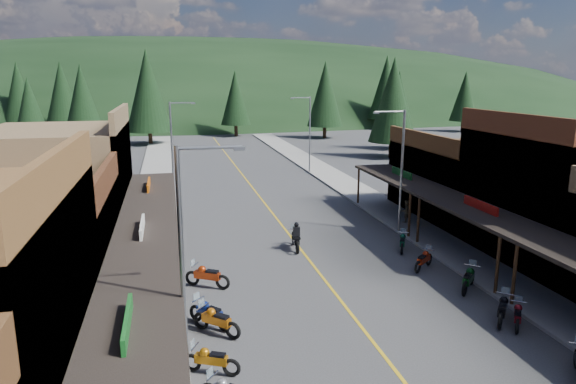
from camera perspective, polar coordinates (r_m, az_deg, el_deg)
ground at (r=25.05m, az=5.08°, el=-10.94°), size 220.00×220.00×0.00m
centerline at (r=43.56m, az=-3.11°, el=-0.60°), size 0.15×90.00×0.01m
sidewalk_west at (r=42.95m, az=-14.61°, el=-1.10°), size 3.40×94.00×0.15m
sidewalk_east at (r=45.82m, az=7.67°, el=0.06°), size 3.40×94.00×0.15m
shop_west_2 at (r=25.46m, az=-27.27°, el=-5.88°), size 10.90×9.00×6.20m
shop_west_3 at (r=34.31m, az=-23.74°, el=0.69°), size 10.90×10.20×8.20m
shop_east_2 at (r=32.21m, az=28.19°, el=-0.48°), size 10.90×9.00×8.20m
shop_east_3 at (r=39.91m, az=19.03°, el=1.19°), size 10.90×10.20×6.20m
streetlight_0 at (r=16.72m, az=-11.22°, el=-7.01°), size 2.16×0.18×8.00m
streetlight_1 at (r=44.11m, az=-12.60°, el=5.16°), size 2.16×0.18×8.00m
streetlight_2 at (r=33.46m, az=12.32°, el=2.84°), size 2.16×0.18×8.00m
streetlight_3 at (r=53.97m, az=2.29°, el=6.79°), size 2.16×0.18×8.00m
ridge_hill at (r=157.25m, az=-10.56°, el=8.86°), size 310.00×140.00×60.00m
pine_1 at (r=93.30m, az=-23.80°, el=9.95°), size 5.88×5.88×12.50m
pine_2 at (r=79.83m, az=-15.33°, el=10.82°), size 6.72×6.72×14.00m
pine_3 at (r=88.55m, az=-5.87°, el=10.36°), size 5.04×5.04×11.00m
pine_4 at (r=85.63m, az=4.15°, el=10.82°), size 5.88×5.88×12.50m
pine_5 at (r=102.47m, az=10.87°, el=11.36°), size 6.72×6.72×14.00m
pine_6 at (r=101.04m, az=19.03°, el=10.03°), size 5.04×5.04×11.00m
pine_7 at (r=100.86m, az=-27.72°, el=9.71°), size 5.88×5.88×12.50m
pine_8 at (r=63.61m, az=-26.71°, el=7.73°), size 4.48×4.48×10.00m
pine_9 at (r=73.82m, az=12.16°, el=9.61°), size 4.93×4.93×10.80m
pine_10 at (r=72.62m, az=-21.87°, el=9.26°), size 5.38×5.38×11.60m
pine_11 at (r=65.76m, az=11.61°, el=9.99°), size 5.82×5.82×12.40m
bike_west_5 at (r=18.68m, az=-8.52°, el=-17.85°), size 2.11×1.49×1.16m
bike_west_6 at (r=21.10m, az=-7.96°, el=-13.84°), size 2.13×2.09×1.28m
bike_west_7 at (r=21.77m, az=-8.71°, el=-13.05°), size 1.99×2.11×1.24m
bike_west_8 at (r=25.44m, az=-8.97°, el=-9.08°), size 2.36×1.85×1.31m
bike_east_5 at (r=23.50m, az=24.17°, el=-12.31°), size 1.63×1.87×1.07m
bike_east_6 at (r=23.65m, az=22.75°, el=-11.80°), size 1.95×2.09×1.23m
bike_east_7 at (r=26.29m, az=19.44°, el=-8.98°), size 2.09×2.12×1.27m
bike_east_8 at (r=28.36m, az=14.84°, el=-7.20°), size 1.99×1.80×1.16m
bike_east_9 at (r=31.04m, az=12.60°, el=-5.34°), size 1.52×2.09×1.15m
rider_on_bike at (r=30.45m, az=0.84°, el=-5.14°), size 0.99×2.35×1.74m
pedestrian_east_b at (r=36.40m, az=12.93°, el=-2.06°), size 0.87×0.64×1.59m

